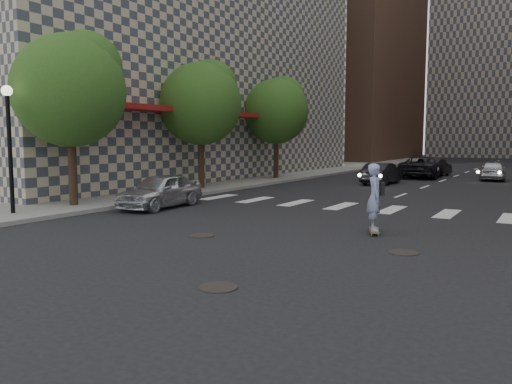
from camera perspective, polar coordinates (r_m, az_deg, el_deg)
ground at (r=11.75m, az=-1.99°, el=-6.97°), size 160.00×160.00×0.00m
sidewalk_left at (r=36.23m, az=-3.88°, el=1.95°), size 13.00×80.00×0.15m
building_left at (r=38.69m, az=-10.58°, el=20.66°), size 16.40×33.00×25.00m
tower_left at (r=71.85m, az=9.35°, el=19.93°), size 18.00×24.00×40.00m
lamppost at (r=18.72m, az=-26.40°, el=6.30°), size 0.36×0.36×4.28m
tree_a at (r=20.32m, az=-20.16°, el=11.33°), size 4.20×4.20×6.60m
tree_b at (r=26.08m, az=-6.10°, el=10.40°), size 4.20×4.20×6.60m
tree_c at (r=32.80m, az=2.51°, el=9.53°), size 4.20×4.20×6.60m
manhole_a at (r=9.10m, az=-4.32°, el=-10.80°), size 0.70×0.70×0.02m
manhole_b at (r=13.84m, az=-6.22°, el=-4.97°), size 0.70×0.70×0.02m
manhole_c at (r=12.24m, az=16.51°, el=-6.64°), size 0.70×0.70×0.02m
skateboarder at (r=14.34m, az=13.46°, el=-0.57°), size 0.66×1.01×1.98m
silver_sedan at (r=19.66m, az=-10.83°, el=0.17°), size 1.85×4.03×1.34m
traffic_car_a at (r=30.47m, az=14.18°, el=2.07°), size 1.46×3.89×1.27m
traffic_car_c at (r=36.40m, az=18.41°, el=2.73°), size 2.85×5.51×1.49m
traffic_car_d at (r=35.79m, az=25.44°, el=2.24°), size 1.90×3.92×1.29m
traffic_car_e at (r=38.25m, az=19.74°, el=2.67°), size 1.81×3.99×1.27m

